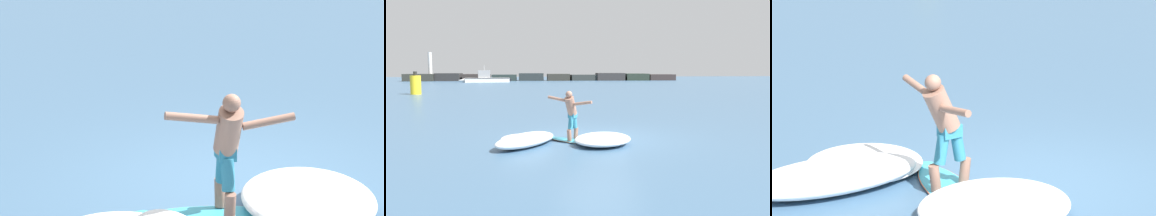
% 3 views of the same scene
% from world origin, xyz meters
% --- Properties ---
extents(ground_plane, '(200.00, 200.00, 0.00)m').
position_xyz_m(ground_plane, '(0.00, 0.00, 0.00)').
color(ground_plane, '#406383').
extents(rock_jetty_breakwater, '(52.34, 4.81, 5.38)m').
position_xyz_m(rock_jetty_breakwater, '(1.21, 62.00, 0.68)').
color(rock_jetty_breakwater, '#2D2E29').
rests_on(rock_jetty_breakwater, ground).
extents(surfboard, '(1.72, 1.77, 0.20)m').
position_xyz_m(surfboard, '(-0.96, -0.60, 0.03)').
color(surfboard, '#3AA4BF').
rests_on(surfboard, ground).
extents(surfer, '(1.27, 0.91, 1.51)m').
position_xyz_m(surfer, '(-0.99, -0.70, 0.94)').
color(surfer, '#916755').
rests_on(surfer, surfboard).
extents(fishing_boat_near_jetty, '(8.68, 2.70, 2.94)m').
position_xyz_m(fishing_boat_near_jetty, '(-9.71, 52.97, 0.63)').
color(fishing_boat_near_jetty, white).
rests_on(fishing_boat_near_jetty, ground).
extents(channel_marker_buoy, '(0.90, 0.90, 2.02)m').
position_xyz_m(channel_marker_buoy, '(-12.22, 22.57, 0.86)').
color(channel_marker_buoy, yellow).
rests_on(channel_marker_buoy, ground).
extents(wave_foam_at_tail, '(1.63, 1.62, 0.17)m').
position_xyz_m(wave_foam_at_tail, '(-2.33, -0.32, 0.08)').
color(wave_foam_at_tail, white).
rests_on(wave_foam_at_tail, ground).
extents(wave_foam_at_nose, '(2.24, 2.45, 0.37)m').
position_xyz_m(wave_foam_at_nose, '(-2.35, -1.13, 0.18)').
color(wave_foam_at_nose, white).
rests_on(wave_foam_at_nose, ground).
extents(wave_foam_beside, '(2.40, 2.43, 0.33)m').
position_xyz_m(wave_foam_beside, '(-0.12, -1.19, 0.16)').
color(wave_foam_beside, white).
rests_on(wave_foam_beside, ground).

